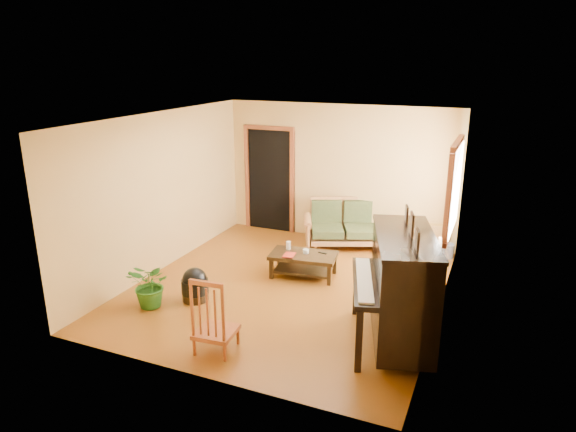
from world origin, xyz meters
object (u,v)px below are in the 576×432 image
at_px(piano, 402,290).
at_px(sofa, 360,224).
at_px(footstool, 195,288).
at_px(red_chair, 215,313).
at_px(coffee_table, 303,265).
at_px(potted_plant, 151,285).
at_px(armchair, 410,273).
at_px(ceramic_crock, 448,251).

bearing_deg(piano, sofa, 96.72).
relative_size(footstool, red_chair, 0.40).
bearing_deg(coffee_table, potted_plant, -130.87).
height_order(sofa, piano, piano).
bearing_deg(armchair, red_chair, -137.70).
bearing_deg(sofa, armchair, -79.63).
bearing_deg(sofa, potted_plant, -142.86).
xyz_separation_m(coffee_table, footstool, (-1.15, -1.42, -0.01)).
relative_size(sofa, potted_plant, 3.00).
distance_m(sofa, ceramic_crock, 1.62).
distance_m(footstool, ceramic_crock, 4.51).
bearing_deg(potted_plant, piano, 7.15).
height_order(sofa, footstool, sofa).
distance_m(coffee_table, footstool, 1.83).
bearing_deg(coffee_table, footstool, -128.79).
bearing_deg(armchair, coffee_table, 164.51).
xyz_separation_m(sofa, footstool, (-1.63, -3.11, -0.25)).
height_order(footstool, ceramic_crock, footstool).
bearing_deg(ceramic_crock, potted_plant, -135.65).
xyz_separation_m(coffee_table, red_chair, (-0.17, -2.46, 0.30)).
bearing_deg(armchair, piano, -91.65).
bearing_deg(ceramic_crock, red_chair, -118.11).
xyz_separation_m(coffee_table, piano, (1.84, -1.41, 0.52)).
distance_m(coffee_table, armchair, 1.79).
distance_m(red_chair, ceramic_crock, 4.78).
bearing_deg(piano, potted_plant, 170.18).
bearing_deg(armchair, sofa, 116.47).
height_order(coffee_table, ceramic_crock, coffee_table).
bearing_deg(footstool, piano, 0.24).
bearing_deg(potted_plant, coffee_table, 49.13).
distance_m(piano, footstool, 3.03).
xyz_separation_m(armchair, footstool, (-2.89, -1.14, -0.28)).
distance_m(piano, potted_plant, 3.48).
bearing_deg(footstool, ceramic_crock, 44.54).
xyz_separation_m(sofa, coffee_table, (-0.48, -1.68, -0.25)).
height_order(piano, ceramic_crock, piano).
xyz_separation_m(coffee_table, armchair, (1.75, -0.28, 0.27)).
relative_size(sofa, ceramic_crock, 7.89).
height_order(armchair, red_chair, red_chair).
relative_size(red_chair, ceramic_crock, 3.82).
distance_m(coffee_table, red_chair, 2.49).
xyz_separation_m(ceramic_crock, potted_plant, (-3.66, -3.58, 0.21)).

